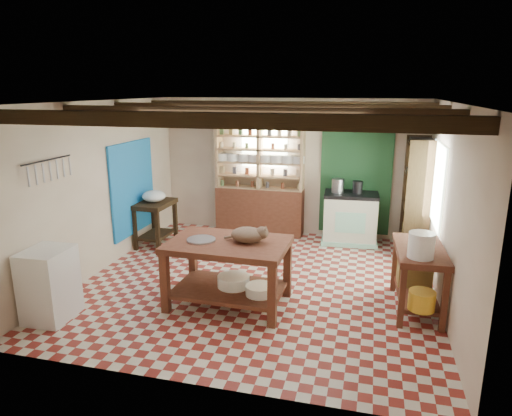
% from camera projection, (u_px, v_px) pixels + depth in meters
% --- Properties ---
extents(floor, '(5.00, 5.00, 0.02)m').
position_uv_depth(floor, '(258.00, 282.00, 6.75)').
color(floor, maroon).
rests_on(floor, ground).
extents(ceiling, '(5.00, 5.00, 0.02)m').
position_uv_depth(ceiling, '(258.00, 102.00, 6.09)').
color(ceiling, '#4B4C51').
rests_on(ceiling, wall_back).
extents(wall_back, '(5.00, 0.04, 2.60)m').
position_uv_depth(wall_back, '(290.00, 167.00, 8.76)').
color(wall_back, beige).
rests_on(wall_back, floor).
extents(wall_front, '(5.00, 0.04, 2.60)m').
position_uv_depth(wall_front, '(190.00, 259.00, 4.08)').
color(wall_front, beige).
rests_on(wall_front, floor).
extents(wall_left, '(0.04, 5.00, 2.60)m').
position_uv_depth(wall_left, '(101.00, 187.00, 7.02)').
color(wall_left, beige).
rests_on(wall_left, floor).
extents(wall_right, '(0.04, 5.00, 2.60)m').
position_uv_depth(wall_right, '(448.00, 208.00, 5.82)').
color(wall_right, beige).
rests_on(wall_right, floor).
extents(ceiling_beams, '(5.00, 3.80, 0.15)m').
position_uv_depth(ceiling_beams, '(258.00, 111.00, 6.12)').
color(ceiling_beams, black).
rests_on(ceiling_beams, ceiling).
extents(blue_wall_patch, '(0.04, 1.40, 1.60)m').
position_uv_depth(blue_wall_patch, '(133.00, 188.00, 7.90)').
color(blue_wall_patch, blue).
rests_on(blue_wall_patch, wall_left).
extents(green_wall_patch, '(1.30, 0.04, 2.30)m').
position_uv_depth(green_wall_patch, '(356.00, 173.00, 8.45)').
color(green_wall_patch, '#1B4524').
rests_on(green_wall_patch, wall_back).
extents(window_back, '(0.90, 0.02, 0.80)m').
position_uv_depth(window_back, '(264.00, 146.00, 8.76)').
color(window_back, silver).
rests_on(window_back, wall_back).
extents(window_right, '(0.02, 1.30, 1.20)m').
position_uv_depth(window_right, '(437.00, 184.00, 6.74)').
color(window_right, silver).
rests_on(window_right, wall_right).
extents(utensil_rail, '(0.06, 0.90, 0.28)m').
position_uv_depth(utensil_rail, '(48.00, 170.00, 5.76)').
color(utensil_rail, black).
rests_on(utensil_rail, wall_left).
extents(pot_rack, '(0.86, 0.12, 0.36)m').
position_uv_depth(pot_rack, '(358.00, 124.00, 7.82)').
color(pot_rack, black).
rests_on(pot_rack, ceiling).
extents(shelving_unit, '(1.70, 0.34, 2.20)m').
position_uv_depth(shelving_unit, '(260.00, 178.00, 8.77)').
color(shelving_unit, tan).
rests_on(shelving_unit, floor).
extents(tall_rack, '(0.40, 0.86, 2.00)m').
position_uv_depth(tall_rack, '(416.00, 198.00, 7.64)').
color(tall_rack, black).
rests_on(tall_rack, floor).
extents(work_table, '(1.55, 1.05, 0.87)m').
position_uv_depth(work_table, '(229.00, 273.00, 5.96)').
color(work_table, brown).
rests_on(work_table, floor).
extents(stove, '(0.99, 0.70, 0.94)m').
position_uv_depth(stove, '(350.00, 218.00, 8.36)').
color(stove, beige).
rests_on(stove, floor).
extents(prep_table, '(0.57, 0.82, 0.81)m').
position_uv_depth(prep_table, '(156.00, 223.00, 8.24)').
color(prep_table, black).
rests_on(prep_table, floor).
extents(white_cabinet, '(0.52, 0.61, 0.90)m').
position_uv_depth(white_cabinet, '(49.00, 284.00, 5.59)').
color(white_cabinet, white).
rests_on(white_cabinet, floor).
extents(right_counter, '(0.63, 1.19, 0.84)m').
position_uv_depth(right_counter, '(417.00, 279.00, 5.82)').
color(right_counter, brown).
rests_on(right_counter, floor).
extents(cat, '(0.48, 0.39, 0.20)m').
position_uv_depth(cat, '(248.00, 235.00, 5.81)').
color(cat, '#7F614A').
rests_on(cat, work_table).
extents(steel_tray, '(0.38, 0.38, 0.02)m').
position_uv_depth(steel_tray, '(201.00, 240.00, 5.89)').
color(steel_tray, '#B2B1B9').
rests_on(steel_tray, work_table).
extents(basin_large, '(0.44, 0.44, 0.15)m').
position_uv_depth(basin_large, '(234.00, 281.00, 6.03)').
color(basin_large, white).
rests_on(basin_large, work_table).
extents(basin_small, '(0.37, 0.37, 0.13)m').
position_uv_depth(basin_small, '(260.00, 290.00, 5.79)').
color(basin_small, white).
rests_on(basin_small, work_table).
extents(kettle_left, '(0.23, 0.23, 0.25)m').
position_uv_depth(kettle_left, '(338.00, 186.00, 8.25)').
color(kettle_left, '#B2B1B9').
rests_on(kettle_left, stove).
extents(kettle_right, '(0.19, 0.19, 0.22)m').
position_uv_depth(kettle_right, '(357.00, 187.00, 8.19)').
color(kettle_right, black).
rests_on(kettle_right, stove).
extents(enamel_bowl, '(0.42, 0.42, 0.21)m').
position_uv_depth(enamel_bowl, '(154.00, 196.00, 8.11)').
color(enamel_bowl, white).
rests_on(enamel_bowl, prep_table).
extents(white_bucket, '(0.32, 0.32, 0.30)m').
position_uv_depth(white_bucket, '(421.00, 245.00, 5.35)').
color(white_bucket, white).
rests_on(white_bucket, right_counter).
extents(wicker_basket, '(0.44, 0.36, 0.30)m').
position_uv_depth(wicker_basket, '(414.00, 273.00, 6.11)').
color(wicker_basket, olive).
rests_on(wicker_basket, right_counter).
extents(yellow_tub, '(0.33, 0.33, 0.23)m').
position_uv_depth(yellow_tub, '(422.00, 300.00, 5.41)').
color(yellow_tub, yellow).
rests_on(yellow_tub, right_counter).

